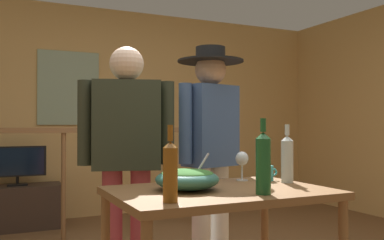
{
  "coord_description": "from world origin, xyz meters",
  "views": [
    {
      "loc": [
        -1.23,
        -2.42,
        1.09
      ],
      "look_at": [
        -0.14,
        -0.09,
        1.12
      ],
      "focal_mm": 40.1,
      "sensor_mm": 36.0,
      "label": 1
    }
  ],
  "objects_px": {
    "framed_picture": "(69,88)",
    "wine_bottle_clear": "(287,158)",
    "stair_railing": "(85,165)",
    "mug_teal": "(267,173)",
    "wine_bottle_amber": "(170,170)",
    "tv_console": "(17,207)",
    "flat_screen_tv": "(18,162)",
    "serving_table": "(220,205)",
    "salad_bowl": "(187,178)",
    "wine_glass": "(242,160)",
    "wine_bottle_green": "(263,162)",
    "person_standing_right": "(211,141)",
    "person_standing_left": "(127,147)"
  },
  "relations": [
    {
      "from": "framed_picture",
      "to": "wine_bottle_clear",
      "type": "bearing_deg",
      "value": -76.17
    },
    {
      "from": "tv_console",
      "to": "flat_screen_tv",
      "type": "distance_m",
      "value": 0.47
    },
    {
      "from": "tv_console",
      "to": "salad_bowl",
      "type": "xyz_separation_m",
      "value": [
        0.68,
        -2.82,
        0.59
      ]
    },
    {
      "from": "tv_console",
      "to": "mug_teal",
      "type": "height_order",
      "value": "mug_teal"
    },
    {
      "from": "flat_screen_tv",
      "to": "wine_bottle_amber",
      "type": "bearing_deg",
      "value": -81.47
    },
    {
      "from": "wine_bottle_green",
      "to": "tv_console",
      "type": "bearing_deg",
      "value": 107.11
    },
    {
      "from": "serving_table",
      "to": "salad_bowl",
      "type": "distance_m",
      "value": 0.23
    },
    {
      "from": "stair_railing",
      "to": "person_standing_left",
      "type": "bearing_deg",
      "value": -90.79
    },
    {
      "from": "flat_screen_tv",
      "to": "wine_glass",
      "type": "relative_size",
      "value": 3.16
    },
    {
      "from": "serving_table",
      "to": "flat_screen_tv",
      "type": "bearing_deg",
      "value": 106.66
    },
    {
      "from": "mug_teal",
      "to": "salad_bowl",
      "type": "bearing_deg",
      "value": -167.55
    },
    {
      "from": "framed_picture",
      "to": "wine_bottle_amber",
      "type": "relative_size",
      "value": 2.54
    },
    {
      "from": "wine_glass",
      "to": "flat_screen_tv",
      "type": "bearing_deg",
      "value": 113.81
    },
    {
      "from": "wine_bottle_clear",
      "to": "person_standing_right",
      "type": "bearing_deg",
      "value": 105.55
    },
    {
      "from": "wine_bottle_green",
      "to": "person_standing_right",
      "type": "distance_m",
      "value": 0.96
    },
    {
      "from": "framed_picture",
      "to": "mug_teal",
      "type": "height_order",
      "value": "framed_picture"
    },
    {
      "from": "framed_picture",
      "to": "stair_railing",
      "type": "relative_size",
      "value": 0.24
    },
    {
      "from": "flat_screen_tv",
      "to": "wine_bottle_clear",
      "type": "height_order",
      "value": "wine_bottle_clear"
    },
    {
      "from": "person_standing_left",
      "to": "person_standing_right",
      "type": "xyz_separation_m",
      "value": [
        0.61,
        -0.0,
        0.03
      ]
    },
    {
      "from": "flat_screen_tv",
      "to": "wine_bottle_amber",
      "type": "xyz_separation_m",
      "value": [
        0.46,
        -3.08,
        0.19
      ]
    },
    {
      "from": "wine_bottle_clear",
      "to": "person_standing_left",
      "type": "height_order",
      "value": "person_standing_left"
    },
    {
      "from": "flat_screen_tv",
      "to": "wine_bottle_green",
      "type": "height_order",
      "value": "wine_bottle_green"
    },
    {
      "from": "wine_glass",
      "to": "wine_bottle_clear",
      "type": "relative_size",
      "value": 0.52
    },
    {
      "from": "flat_screen_tv",
      "to": "wine_bottle_clear",
      "type": "bearing_deg",
      "value": -64.43
    },
    {
      "from": "wine_bottle_amber",
      "to": "person_standing_left",
      "type": "bearing_deg",
      "value": 85.19
    },
    {
      "from": "flat_screen_tv",
      "to": "salad_bowl",
      "type": "xyz_separation_m",
      "value": [
        0.68,
        -2.79,
        0.11
      ]
    },
    {
      "from": "salad_bowl",
      "to": "wine_bottle_green",
      "type": "distance_m",
      "value": 0.41
    },
    {
      "from": "wine_glass",
      "to": "mug_teal",
      "type": "relative_size",
      "value": 1.59
    },
    {
      "from": "wine_bottle_clear",
      "to": "person_standing_right",
      "type": "distance_m",
      "value": 0.67
    },
    {
      "from": "framed_picture",
      "to": "wine_bottle_green",
      "type": "distance_m",
      "value": 3.47
    },
    {
      "from": "stair_railing",
      "to": "person_standing_right",
      "type": "xyz_separation_m",
      "value": [
        0.59,
        -1.45,
        0.26
      ]
    },
    {
      "from": "stair_railing",
      "to": "person_standing_left",
      "type": "height_order",
      "value": "person_standing_left"
    },
    {
      "from": "tv_console",
      "to": "wine_bottle_amber",
      "type": "distance_m",
      "value": 3.22
    },
    {
      "from": "framed_picture",
      "to": "person_standing_right",
      "type": "relative_size",
      "value": 0.52
    },
    {
      "from": "tv_console",
      "to": "salad_bowl",
      "type": "relative_size",
      "value": 2.7
    },
    {
      "from": "tv_console",
      "to": "salad_bowl",
      "type": "bearing_deg",
      "value": -76.54
    },
    {
      "from": "wine_glass",
      "to": "mug_teal",
      "type": "distance_m",
      "value": 0.17
    },
    {
      "from": "tv_console",
      "to": "flat_screen_tv",
      "type": "height_order",
      "value": "flat_screen_tv"
    },
    {
      "from": "wine_bottle_amber",
      "to": "wine_bottle_green",
      "type": "distance_m",
      "value": 0.49
    },
    {
      "from": "stair_railing",
      "to": "flat_screen_tv",
      "type": "distance_m",
      "value": 0.89
    },
    {
      "from": "stair_railing",
      "to": "serving_table",
      "type": "bearing_deg",
      "value": -82.39
    },
    {
      "from": "salad_bowl",
      "to": "wine_glass",
      "type": "distance_m",
      "value": 0.51
    },
    {
      "from": "serving_table",
      "to": "wine_glass",
      "type": "height_order",
      "value": "wine_glass"
    },
    {
      "from": "mug_teal",
      "to": "stair_railing",
      "type": "bearing_deg",
      "value": 109.83
    },
    {
      "from": "flat_screen_tv",
      "to": "serving_table",
      "type": "xyz_separation_m",
      "value": [
        0.85,
        -2.83,
        -0.03
      ]
    },
    {
      "from": "serving_table",
      "to": "person_standing_left",
      "type": "distance_m",
      "value": 0.8
    },
    {
      "from": "framed_picture",
      "to": "salad_bowl",
      "type": "relative_size",
      "value": 2.58
    },
    {
      "from": "wine_bottle_amber",
      "to": "mug_teal",
      "type": "distance_m",
      "value": 0.92
    },
    {
      "from": "wine_bottle_amber",
      "to": "person_standing_right",
      "type": "relative_size",
      "value": 0.21
    },
    {
      "from": "wine_bottle_green",
      "to": "mug_teal",
      "type": "distance_m",
      "value": 0.53
    }
  ]
}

